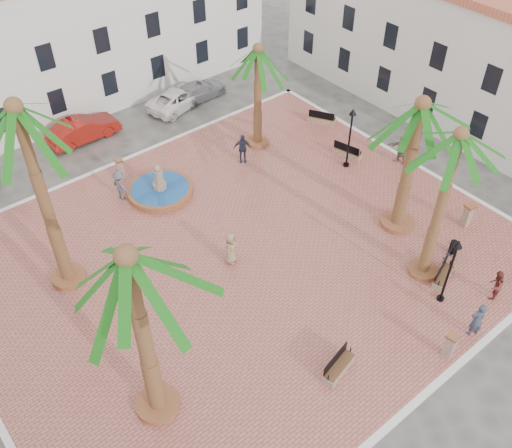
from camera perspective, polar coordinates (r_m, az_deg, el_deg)
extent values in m
plane|color=#56544F|center=(29.08, -1.53, -3.18)|extent=(120.00, 120.00, 0.00)
cube|color=#AB594E|center=(29.03, -1.53, -3.07)|extent=(26.00, 22.00, 0.15)
cube|color=silver|center=(36.38, -12.34, 6.55)|extent=(26.30, 0.30, 0.16)
cube|color=silver|center=(24.56, 15.26, -17.19)|extent=(26.30, 0.30, 0.16)
cube|color=silver|center=(36.50, 14.85, 6.20)|extent=(0.30, 22.30, 0.16)
cube|color=silver|center=(41.66, -19.66, 16.89)|extent=(30.00, 7.00, 9.00)
cube|color=black|center=(39.13, -19.29, 11.50)|extent=(1.00, 0.12, 1.60)
cube|color=black|center=(40.29, -14.42, 13.47)|extent=(1.00, 0.12, 1.60)
cube|color=black|center=(41.76, -9.79, 15.23)|extent=(1.00, 0.12, 1.60)
cube|color=black|center=(43.51, -5.44, 16.77)|extent=(1.00, 0.12, 1.60)
cube|color=black|center=(45.50, -1.38, 18.11)|extent=(1.00, 0.12, 1.60)
cube|color=black|center=(37.81, -20.33, 15.38)|extent=(1.00, 0.12, 1.60)
cube|color=black|center=(39.01, -15.19, 17.32)|extent=(1.00, 0.12, 1.60)
cube|color=black|center=(40.53, -10.30, 19.00)|extent=(1.00, 0.12, 1.60)
cube|color=black|center=(42.33, -5.71, 20.44)|extent=(1.00, 0.12, 1.60)
cube|color=silver|center=(40.64, 20.13, 15.76)|extent=(7.00, 26.00, 8.50)
cube|color=black|center=(37.13, 21.35, 9.22)|extent=(0.12, 1.00, 1.60)
cube|color=black|center=(38.71, 16.87, 11.73)|extent=(0.12, 1.00, 1.60)
cube|color=black|center=(40.57, 12.69, 13.98)|extent=(0.12, 1.00, 1.60)
cube|color=black|center=(42.68, 8.84, 15.95)|extent=(0.12, 1.00, 1.60)
cube|color=black|center=(44.99, 5.30, 17.66)|extent=(0.12, 1.00, 1.60)
cube|color=black|center=(35.73, 22.56, 13.23)|extent=(0.12, 1.00, 1.60)
cube|color=black|center=(37.38, 17.79, 15.68)|extent=(0.12, 1.00, 1.60)
cube|color=black|center=(39.30, 13.37, 17.82)|extent=(0.12, 1.00, 1.60)
cube|color=black|center=(41.47, 9.29, 19.66)|extent=(0.12, 1.00, 1.60)
cube|color=black|center=(43.85, 5.56, 21.23)|extent=(0.12, 1.00, 1.60)
cylinder|color=#995532|center=(32.97, -9.56, 3.34)|extent=(3.73, 3.73, 0.36)
cylinder|color=#194C8C|center=(32.87, -9.59, 3.56)|extent=(3.29, 3.29, 0.05)
cylinder|color=gray|center=(32.86, -9.60, 3.58)|extent=(0.80, 0.80, 0.71)
cylinder|color=gray|center=(32.43, -9.74, 4.56)|extent=(0.53, 0.53, 1.07)
sphere|color=gray|center=(32.04, -9.87, 5.51)|extent=(0.39, 0.39, 0.39)
cylinder|color=#995532|center=(29.14, -18.23, -5.02)|extent=(1.66, 1.66, 0.25)
cylinder|color=brown|center=(26.05, -20.41, 2.15)|extent=(0.54, 0.54, 9.25)
sphere|color=brown|center=(23.57, -23.08, 10.79)|extent=(0.72, 0.72, 0.72)
cylinder|color=#995532|center=(23.91, -9.76, -17.31)|extent=(1.76, 1.76, 0.26)
cylinder|color=brown|center=(20.44, -11.13, -11.23)|extent=(0.57, 0.57, 8.17)
sphere|color=brown|center=(17.40, -12.87, -3.11)|extent=(0.77, 0.77, 0.77)
cylinder|color=#995532|center=(29.19, 16.33, -4.42)|extent=(1.47, 1.47, 0.22)
cylinder|color=brown|center=(26.57, 17.94, 1.53)|extent=(0.48, 0.48, 7.74)
sphere|color=brown|center=(24.37, 19.84, 8.46)|extent=(0.64, 0.64, 0.64)
cylinder|color=#995532|center=(31.42, 13.89, 0.18)|extent=(1.76, 1.76, 0.26)
cylinder|color=brown|center=(29.19, 15.05, 5.55)|extent=(0.57, 0.57, 7.06)
sphere|color=brown|center=(27.33, 16.36, 11.49)|extent=(0.77, 0.77, 0.77)
cylinder|color=#995532|center=(36.62, 0.16, 8.22)|extent=(1.42, 1.42, 0.21)
cylinder|color=brown|center=(34.95, 0.17, 12.57)|extent=(0.46, 0.46, 6.18)
sphere|color=brown|center=(33.54, 0.18, 17.17)|extent=(0.62, 0.62, 0.62)
cube|color=gray|center=(24.62, 8.28, -14.11)|extent=(1.88, 0.92, 0.40)
cube|color=#56351E|center=(24.43, 8.33, -13.80)|extent=(1.77, 0.85, 0.06)
cube|color=black|center=(24.26, 7.94, -13.19)|extent=(1.67, 0.41, 0.50)
cylinder|color=black|center=(23.90, 7.24, -15.00)|extent=(0.05, 0.05, 0.30)
cylinder|color=black|center=(24.79, 9.43, -12.33)|extent=(0.05, 0.05, 0.30)
cube|color=gray|center=(29.01, 18.21, -5.11)|extent=(1.76, 1.01, 0.37)
cube|color=#56351E|center=(28.86, 18.29, -4.81)|extent=(1.66, 0.93, 0.06)
cube|color=black|center=(28.70, 18.02, -4.31)|extent=(1.53, 0.53, 0.47)
cylinder|color=black|center=(28.21, 17.82, -5.67)|extent=(0.05, 0.05, 0.28)
cylinder|color=black|center=(29.35, 18.84, -3.70)|extent=(0.05, 0.05, 0.28)
cube|color=gray|center=(35.87, 9.13, 7.01)|extent=(1.00, 1.90, 0.40)
cube|color=#56351E|center=(35.74, 9.17, 7.31)|extent=(0.93, 1.79, 0.06)
cube|color=black|center=(35.42, 9.04, 7.51)|extent=(0.49, 1.67, 0.50)
cylinder|color=black|center=(35.38, 10.40, 6.98)|extent=(0.05, 0.05, 0.30)
cylinder|color=black|center=(35.98, 7.99, 7.95)|extent=(0.05, 0.05, 0.30)
cube|color=gray|center=(38.88, 6.59, 10.29)|extent=(1.40, 1.85, 0.40)
cube|color=#56351E|center=(38.76, 6.61, 10.58)|extent=(1.30, 1.74, 0.06)
cube|color=black|center=(38.43, 6.56, 10.76)|extent=(0.91, 1.51, 0.50)
cylinder|color=black|center=(38.54, 7.88, 10.47)|extent=(0.05, 0.05, 0.30)
cylinder|color=black|center=(38.87, 5.39, 10.98)|extent=(0.05, 0.05, 0.30)
cylinder|color=black|center=(28.20, 17.96, -7.07)|extent=(0.34, 0.34, 0.15)
cylinder|color=black|center=(26.99, 18.71, -4.67)|extent=(0.11, 0.11, 3.39)
cone|color=black|center=(25.75, 19.59, -1.86)|extent=(0.41, 0.41, 0.38)
sphere|color=beige|center=(25.85, 19.52, -2.09)|extent=(0.23, 0.23, 0.23)
cylinder|color=black|center=(35.09, 9.00, 5.89)|extent=(0.35, 0.35, 0.16)
cylinder|color=black|center=(34.09, 9.32, 8.29)|extent=(0.12, 0.12, 3.50)
cone|color=black|center=(33.10, 9.68, 11.02)|extent=(0.43, 0.43, 0.39)
sphere|color=beige|center=(33.17, 9.65, 10.81)|extent=(0.23, 0.23, 0.23)
cube|color=gray|center=(25.80, 18.79, -11.50)|extent=(0.44, 0.44, 1.27)
cube|color=#995532|center=(25.27, 19.13, -10.56)|extent=(0.54, 0.54, 0.10)
cube|color=gray|center=(34.33, -13.43, 5.34)|extent=(0.43, 0.43, 1.19)
cube|color=#995532|center=(33.97, -13.59, 6.20)|extent=(0.54, 0.54, 0.09)
cube|color=gray|center=(32.11, 20.34, 0.75)|extent=(0.41, 0.41, 1.28)
cube|color=#995532|center=(31.69, 20.63, 1.69)|extent=(0.52, 0.52, 0.10)
cylinder|color=black|center=(30.45, 19.10, -2.19)|extent=(0.37, 0.37, 0.73)
imported|color=#2F3646|center=(26.68, 21.25, -8.91)|extent=(0.82, 0.69, 1.92)
imported|color=black|center=(29.94, 18.65, -2.86)|extent=(1.60, 0.97, 0.80)
imported|color=maroon|center=(28.62, 22.83, -5.65)|extent=(0.87, 0.72, 1.62)
imported|color=#8E7655|center=(27.97, -2.55, -2.42)|extent=(1.06, 0.97, 1.82)
imported|color=#30354E|center=(34.57, -1.38, 7.58)|extent=(1.17, 0.97, 1.87)
imported|color=#4F4E54|center=(32.59, -13.42, 3.79)|extent=(0.87, 1.27, 1.80)
imported|color=#736757|center=(35.56, 14.42, 7.27)|extent=(0.81, 1.83, 1.91)
imported|color=maroon|center=(38.52, -16.91, 9.05)|extent=(4.69, 1.70, 1.54)
imported|color=#9A9AA2|center=(41.64, -5.79, 13.12)|extent=(4.59, 2.22, 1.29)
imported|color=white|center=(40.84, -7.78, 12.37)|extent=(5.24, 3.34, 1.35)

